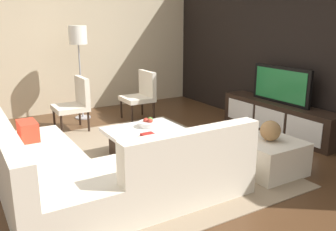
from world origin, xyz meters
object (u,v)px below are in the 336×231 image
at_px(accent_chair_far, 142,92).
at_px(television, 281,85).
at_px(fruit_bowl, 149,123).
at_px(sectional_couch, 93,171).
at_px(book_stack, 148,136).
at_px(floor_lamp, 78,41).
at_px(ottoman, 268,156).
at_px(decorative_ball, 270,131).
at_px(coffee_table, 148,144).
at_px(accent_chair_near, 76,101).
at_px(media_console, 278,118).

bearing_deg(accent_chair_far, television, 27.94).
bearing_deg(fruit_bowl, sectional_couch, -54.03).
bearing_deg(book_stack, television, 92.79).
bearing_deg(floor_lamp, ottoman, 17.76).
bearing_deg(accent_chair_far, floor_lamp, -131.94).
bearing_deg(decorative_ball, television, 128.55).
xyz_separation_m(sectional_couch, decorative_ball, (0.52, 2.00, 0.25)).
relative_size(fruit_bowl, accent_chair_far, 0.32).
xyz_separation_m(television, decorative_ball, (1.01, -1.27, -0.27)).
bearing_deg(coffee_table, sectional_couch, -58.41).
bearing_deg(decorative_ball, floor_lamp, -162.24).
bearing_deg(accent_chair_near, floor_lamp, 147.48).
distance_m(accent_chair_near, accent_chair_far, 1.24).
height_order(floor_lamp, fruit_bowl, floor_lamp).
bearing_deg(media_console, television, 90.00).
xyz_separation_m(television, accent_chair_far, (-1.91, -1.46, -0.30)).
xyz_separation_m(decorative_ball, book_stack, (-0.89, -1.15, -0.12)).
xyz_separation_m(coffee_table, decorative_ball, (1.11, 1.03, 0.32)).
bearing_deg(accent_chair_near, accent_chair_far, 85.36).
bearing_deg(media_console, coffee_table, -92.49).
bearing_deg(accent_chair_near, television, 48.47).
xyz_separation_m(ottoman, decorative_ball, (0.00, 0.00, 0.32)).
height_order(decorative_ball, book_stack, decorative_ball).
relative_size(floor_lamp, decorative_ball, 6.92).
bearing_deg(television, accent_chair_near, -124.59).
relative_size(television, decorative_ball, 4.58).
xyz_separation_m(media_console, television, (0.00, 0.00, 0.54)).
height_order(coffee_table, ottoman, ottoman).
relative_size(sectional_couch, fruit_bowl, 8.31).
bearing_deg(sectional_couch, ottoman, 75.53).
xyz_separation_m(accent_chair_near, ottoman, (2.87, 1.43, -0.29)).
distance_m(sectional_couch, floor_lamp, 3.32).
distance_m(media_console, sectional_couch, 3.30).
bearing_deg(accent_chair_far, book_stack, -34.62).
xyz_separation_m(coffee_table, accent_chair_near, (-1.76, -0.40, 0.29)).
height_order(accent_chair_near, decorative_ball, accent_chair_near).
distance_m(floor_lamp, ottoman, 3.88).
distance_m(television, accent_chair_near, 3.30).
bearing_deg(ottoman, book_stack, -127.90).
relative_size(coffee_table, floor_lamp, 0.59).
bearing_deg(fruit_bowl, television, 82.72).
bearing_deg(floor_lamp, coffee_table, 2.34).
bearing_deg(sectional_couch, television, 98.64).
height_order(accent_chair_near, book_stack, accent_chair_near).
bearing_deg(media_console, book_stack, -87.21).
height_order(media_console, ottoman, media_console).
bearing_deg(decorative_ball, accent_chair_near, -153.51).
distance_m(media_console, accent_chair_far, 2.42).
height_order(coffee_table, book_stack, book_stack).
xyz_separation_m(fruit_bowl, accent_chair_far, (-1.63, 0.73, 0.07)).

